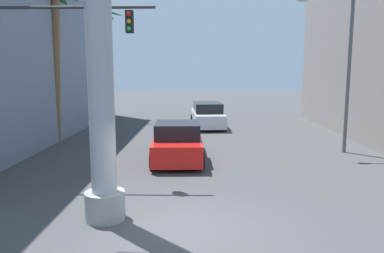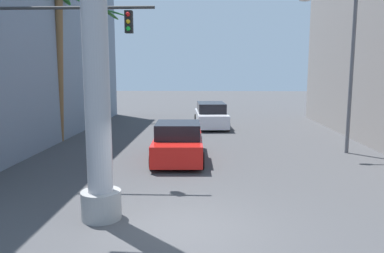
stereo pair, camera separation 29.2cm
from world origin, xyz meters
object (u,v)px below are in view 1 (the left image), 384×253
at_px(street_lamp, 341,58).
at_px(palm_tree_far_left, 100,53).
at_px(palm_tree_mid_left, 55,54).
at_px(traffic_light_mast, 40,56).
at_px(car_lead, 178,143).
at_px(car_far, 208,115).

xyz_separation_m(street_lamp, palm_tree_far_left, (-13.17, 10.56, 0.68)).
xyz_separation_m(street_lamp, palm_tree_mid_left, (-13.22, 2.22, 0.28)).
xyz_separation_m(street_lamp, traffic_light_mast, (-11.27, -4.22, -0.07)).
xyz_separation_m(car_lead, car_far, (1.40, 8.91, 0.03)).
distance_m(car_far, palm_tree_mid_left, 9.97).
height_order(car_far, palm_tree_far_left, palm_tree_far_left).
height_order(traffic_light_mast, car_lead, traffic_light_mast).
height_order(car_lead, palm_tree_mid_left, palm_tree_mid_left).
distance_m(car_lead, palm_tree_mid_left, 8.19).
xyz_separation_m(traffic_light_mast, palm_tree_far_left, (-1.90, 14.78, 0.74)).
bearing_deg(palm_tree_far_left, car_lead, -62.73).
xyz_separation_m(car_lead, palm_tree_far_left, (-6.22, 12.08, 4.12)).
bearing_deg(traffic_light_mast, palm_tree_far_left, 97.33).
bearing_deg(street_lamp, palm_tree_mid_left, 170.47).
height_order(street_lamp, car_far, street_lamp).
relative_size(car_far, palm_tree_far_left, 0.61).
relative_size(street_lamp, traffic_light_mast, 1.20).
xyz_separation_m(car_far, palm_tree_mid_left, (-7.67, -5.17, 3.69)).
xyz_separation_m(traffic_light_mast, car_lead, (4.32, 2.70, -3.38)).
bearing_deg(car_lead, car_far, 81.04).
distance_m(car_far, palm_tree_far_left, 9.22).
height_order(traffic_light_mast, car_far, traffic_light_mast).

